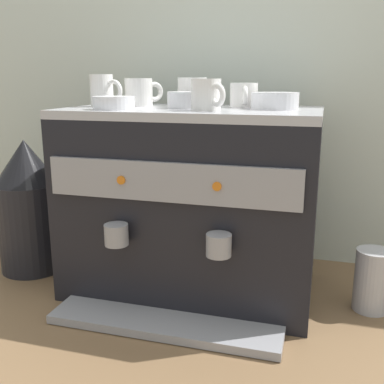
{
  "coord_description": "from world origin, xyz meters",
  "views": [
    {
      "loc": [
        0.33,
        -1.12,
        0.56
      ],
      "look_at": [
        0.0,
        0.0,
        0.27
      ],
      "focal_mm": 42.5,
      "sensor_mm": 36.0,
      "label": 1
    }
  ],
  "objects_px": {
    "espresso_machine": "(192,203)",
    "milk_pitcher": "(372,279)",
    "ceramic_cup_4": "(192,92)",
    "ceramic_bowl_2": "(275,101)",
    "ceramic_cup_2": "(244,95)",
    "coffee_grinder": "(29,206)",
    "ceramic_cup_3": "(140,92)",
    "ceramic_cup_1": "(207,95)",
    "ceramic_bowl_0": "(187,100)",
    "ceramic_cup_0": "(103,91)",
    "ceramic_bowl_1": "(114,103)"
  },
  "relations": [
    {
      "from": "coffee_grinder",
      "to": "ceramic_cup_3",
      "type": "bearing_deg",
      "value": 12.21
    },
    {
      "from": "ceramic_cup_4",
      "to": "ceramic_bowl_2",
      "type": "height_order",
      "value": "ceramic_cup_4"
    },
    {
      "from": "ceramic_cup_2",
      "to": "ceramic_bowl_2",
      "type": "height_order",
      "value": "ceramic_cup_2"
    },
    {
      "from": "ceramic_cup_1",
      "to": "ceramic_bowl_1",
      "type": "height_order",
      "value": "ceramic_cup_1"
    },
    {
      "from": "ceramic_cup_3",
      "to": "ceramic_cup_4",
      "type": "bearing_deg",
      "value": 19.36
    },
    {
      "from": "ceramic_bowl_1",
      "to": "ceramic_cup_3",
      "type": "bearing_deg",
      "value": 88.73
    },
    {
      "from": "espresso_machine",
      "to": "ceramic_cup_3",
      "type": "bearing_deg",
      "value": 158.53
    },
    {
      "from": "espresso_machine",
      "to": "milk_pitcher",
      "type": "distance_m",
      "value": 0.49
    },
    {
      "from": "ceramic_cup_3",
      "to": "coffee_grinder",
      "type": "relative_size",
      "value": 0.26
    },
    {
      "from": "ceramic_cup_0",
      "to": "milk_pitcher",
      "type": "height_order",
      "value": "ceramic_cup_0"
    },
    {
      "from": "ceramic_cup_2",
      "to": "ceramic_cup_4",
      "type": "height_order",
      "value": "ceramic_cup_4"
    },
    {
      "from": "ceramic_cup_0",
      "to": "ceramic_bowl_2",
      "type": "distance_m",
      "value": 0.45
    },
    {
      "from": "espresso_machine",
      "to": "ceramic_cup_3",
      "type": "distance_m",
      "value": 0.34
    },
    {
      "from": "espresso_machine",
      "to": "ceramic_cup_2",
      "type": "height_order",
      "value": "ceramic_cup_2"
    },
    {
      "from": "espresso_machine",
      "to": "ceramic_cup_1",
      "type": "xyz_separation_m",
      "value": [
        0.06,
        -0.07,
        0.28
      ]
    },
    {
      "from": "ceramic_cup_1",
      "to": "milk_pitcher",
      "type": "height_order",
      "value": "ceramic_cup_1"
    },
    {
      "from": "ceramic_cup_0",
      "to": "ceramic_cup_2",
      "type": "bearing_deg",
      "value": 12.01
    },
    {
      "from": "ceramic_cup_3",
      "to": "ceramic_bowl_2",
      "type": "xyz_separation_m",
      "value": [
        0.37,
        -0.04,
        -0.02
      ]
    },
    {
      "from": "espresso_machine",
      "to": "milk_pitcher",
      "type": "relative_size",
      "value": 4.08
    },
    {
      "from": "ceramic_cup_0",
      "to": "ceramic_bowl_2",
      "type": "relative_size",
      "value": 0.88
    },
    {
      "from": "ceramic_bowl_0",
      "to": "milk_pitcher",
      "type": "height_order",
      "value": "ceramic_bowl_0"
    },
    {
      "from": "ceramic_cup_4",
      "to": "ceramic_cup_0",
      "type": "bearing_deg",
      "value": -152.82
    },
    {
      "from": "ceramic_cup_3",
      "to": "ceramic_bowl_2",
      "type": "height_order",
      "value": "ceramic_cup_3"
    },
    {
      "from": "coffee_grinder",
      "to": "ceramic_cup_2",
      "type": "bearing_deg",
      "value": 7.98
    },
    {
      "from": "espresso_machine",
      "to": "ceramic_bowl_1",
      "type": "xyz_separation_m",
      "value": [
        -0.17,
        -0.09,
        0.26
      ]
    },
    {
      "from": "espresso_machine",
      "to": "ceramic_bowl_1",
      "type": "distance_m",
      "value": 0.33
    },
    {
      "from": "ceramic_cup_1",
      "to": "milk_pitcher",
      "type": "relative_size",
      "value": 0.6
    },
    {
      "from": "espresso_machine",
      "to": "ceramic_bowl_0",
      "type": "height_order",
      "value": "ceramic_bowl_0"
    },
    {
      "from": "ceramic_cup_2",
      "to": "espresso_machine",
      "type": "bearing_deg",
      "value": -146.14
    },
    {
      "from": "espresso_machine",
      "to": "ceramic_cup_4",
      "type": "relative_size",
      "value": 5.3
    },
    {
      "from": "coffee_grinder",
      "to": "milk_pitcher",
      "type": "relative_size",
      "value": 2.51
    },
    {
      "from": "ceramic_cup_1",
      "to": "coffee_grinder",
      "type": "xyz_separation_m",
      "value": [
        -0.56,
        0.07,
        -0.33
      ]
    },
    {
      "from": "milk_pitcher",
      "to": "ceramic_bowl_0",
      "type": "bearing_deg",
      "value": -179.29
    },
    {
      "from": "ceramic_bowl_2",
      "to": "espresso_machine",
      "type": "bearing_deg",
      "value": -172.75
    },
    {
      "from": "ceramic_cup_0",
      "to": "milk_pitcher",
      "type": "xyz_separation_m",
      "value": [
        0.71,
        0.01,
        -0.45
      ]
    },
    {
      "from": "ceramic_cup_1",
      "to": "coffee_grinder",
      "type": "relative_size",
      "value": 0.24
    },
    {
      "from": "ceramic_bowl_2",
      "to": "coffee_grinder",
      "type": "xyz_separation_m",
      "value": [
        -0.7,
        -0.03,
        -0.31
      ]
    },
    {
      "from": "ceramic_cup_1",
      "to": "ceramic_cup_3",
      "type": "bearing_deg",
      "value": 148.5
    },
    {
      "from": "espresso_machine",
      "to": "ceramic_cup_4",
      "type": "xyz_separation_m",
      "value": [
        -0.03,
        0.11,
        0.29
      ]
    },
    {
      "from": "espresso_machine",
      "to": "ceramic_cup_0",
      "type": "relative_size",
      "value": 6.29
    },
    {
      "from": "ceramic_cup_3",
      "to": "ceramic_cup_4",
      "type": "distance_m",
      "value": 0.14
    },
    {
      "from": "ceramic_cup_2",
      "to": "ceramic_bowl_0",
      "type": "bearing_deg",
      "value": -149.79
    },
    {
      "from": "ceramic_cup_1",
      "to": "milk_pitcher",
      "type": "xyz_separation_m",
      "value": [
        0.41,
        0.08,
        -0.45
      ]
    },
    {
      "from": "ceramic_cup_0",
      "to": "ceramic_cup_3",
      "type": "bearing_deg",
      "value": 38.19
    },
    {
      "from": "ceramic_cup_0",
      "to": "ceramic_bowl_2",
      "type": "xyz_separation_m",
      "value": [
        0.45,
        0.02,
        -0.02
      ]
    },
    {
      "from": "ceramic_bowl_0",
      "to": "coffee_grinder",
      "type": "xyz_separation_m",
      "value": [
        -0.49,
        -0.01,
        -0.31
      ]
    },
    {
      "from": "ceramic_cup_4",
      "to": "ceramic_bowl_2",
      "type": "relative_size",
      "value": 1.04
    },
    {
      "from": "ceramic_bowl_2",
      "to": "milk_pitcher",
      "type": "distance_m",
      "value": 0.5
    },
    {
      "from": "ceramic_cup_1",
      "to": "ceramic_cup_2",
      "type": "relative_size",
      "value": 0.88
    },
    {
      "from": "ceramic_cup_4",
      "to": "coffee_grinder",
      "type": "xyz_separation_m",
      "value": [
        -0.47,
        -0.12,
        -0.33
      ]
    }
  ]
}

